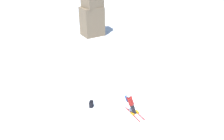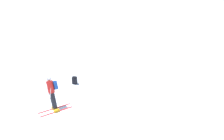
# 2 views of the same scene
# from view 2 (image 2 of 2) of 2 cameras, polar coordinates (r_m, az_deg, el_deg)

# --- Properties ---
(ground_plane) EXTENTS (300.00, 300.00, 0.00)m
(ground_plane) POSITION_cam_2_polar(r_m,az_deg,el_deg) (11.30, -12.62, -12.56)
(ground_plane) COLOR white
(skier) EXTENTS (1.36, 1.77, 1.82)m
(skier) POSITION_cam_2_polar(r_m,az_deg,el_deg) (11.85, -15.44, -5.25)
(skier) COLOR red
(skier) RESTS_ON ground
(spare_backpack) EXTENTS (0.37, 0.36, 0.50)m
(spare_backpack) POSITION_cam_2_polar(r_m,az_deg,el_deg) (14.36, -9.75, -2.68)
(spare_backpack) COLOR black
(spare_backpack) RESTS_ON ground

